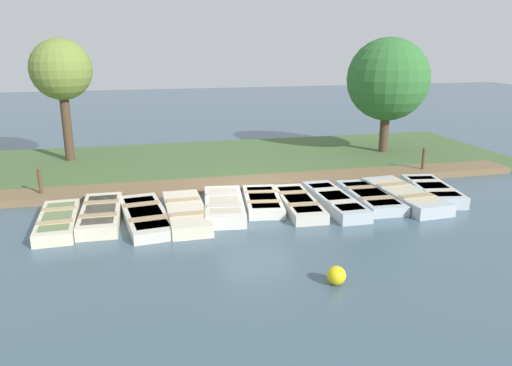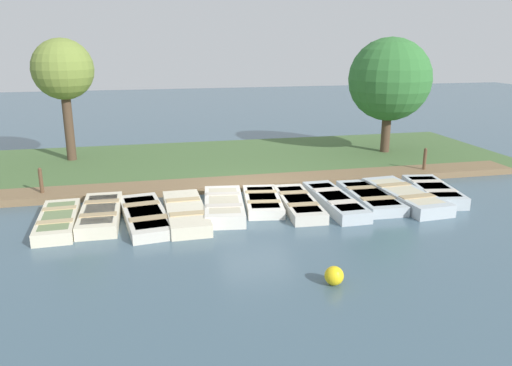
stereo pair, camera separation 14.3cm
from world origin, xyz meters
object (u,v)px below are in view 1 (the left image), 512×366
at_px(rowboat_3, 186,212).
at_px(rowboat_10, 432,191).
at_px(mooring_post_far, 423,161).
at_px(rowboat_4, 224,206).
at_px(buoy, 336,275).
at_px(rowboat_1, 101,214).
at_px(rowboat_7, 334,200).
at_px(rowboat_2, 145,216).
at_px(rowboat_5, 263,201).
at_px(park_tree_left, 388,80).
at_px(rowboat_0, 58,221).
at_px(rowboat_9, 404,195).
at_px(rowboat_8, 370,197).
at_px(park_tree_far_left, 61,71).
at_px(mooring_post_near, 40,184).
at_px(rowboat_6, 298,203).

relative_size(rowboat_3, rowboat_10, 1.12).
xyz_separation_m(rowboat_10, mooring_post_far, (-2.59, 1.19, 0.35)).
distance_m(rowboat_4, buoy, 5.47).
bearing_deg(mooring_post_far, rowboat_1, -78.44).
bearing_deg(rowboat_7, rowboat_1, -93.52).
height_order(rowboat_3, rowboat_7, rowboat_3).
distance_m(rowboat_2, rowboat_4, 2.39).
xyz_separation_m(rowboat_5, park_tree_left, (-5.75, 7.13, 3.27)).
bearing_deg(buoy, park_tree_left, 148.72).
relative_size(rowboat_3, park_tree_left, 0.66).
height_order(rowboat_0, rowboat_5, rowboat_0).
height_order(rowboat_1, rowboat_5, rowboat_1).
relative_size(rowboat_2, rowboat_9, 1.02).
distance_m(rowboat_2, rowboat_3, 1.18).
height_order(rowboat_10, park_tree_left, park_tree_left).
relative_size(buoy, park_tree_left, 0.08).
distance_m(rowboat_2, rowboat_8, 7.21).
height_order(mooring_post_far, park_tree_far_left, park_tree_far_left).
distance_m(rowboat_4, mooring_post_near, 6.24).
bearing_deg(rowboat_1, rowboat_0, -74.98).
height_order(rowboat_3, park_tree_left, park_tree_left).
height_order(rowboat_2, rowboat_6, rowboat_6).
distance_m(rowboat_3, rowboat_9, 7.15).
bearing_deg(park_tree_left, rowboat_7, -37.85).
xyz_separation_m(rowboat_3, park_tree_left, (-6.36, 9.64, 3.24)).
distance_m(rowboat_7, park_tree_far_left, 12.37).
distance_m(rowboat_1, rowboat_7, 7.19).
bearing_deg(rowboat_2, buoy, 30.82).
bearing_deg(rowboat_6, park_tree_far_left, -131.94).
bearing_deg(mooring_post_near, rowboat_8, 75.83).
height_order(rowboat_3, buoy, buoy).
distance_m(rowboat_2, buoy, 6.35).
bearing_deg(rowboat_1, buoy, 45.15).
xyz_separation_m(rowboat_6, park_tree_left, (-6.23, 6.09, 3.26)).
relative_size(rowboat_3, buoy, 8.29).
bearing_deg(mooring_post_far, park_tree_far_left, -109.97).
bearing_deg(rowboat_3, park_tree_left, 122.42).
bearing_deg(rowboat_8, rowboat_5, -94.71).
bearing_deg(park_tree_left, rowboat_9, -21.24).
height_order(rowboat_3, rowboat_9, rowboat_9).
bearing_deg(rowboat_9, rowboat_1, -96.48).
relative_size(mooring_post_near, mooring_post_far, 1.00).
bearing_deg(rowboat_3, rowboat_10, 90.80).
height_order(mooring_post_near, park_tree_left, park_tree_left).
height_order(rowboat_0, rowboat_8, rowboat_0).
bearing_deg(rowboat_1, rowboat_10, 90.09).
bearing_deg(rowboat_0, mooring_post_near, -164.49).
xyz_separation_m(rowboat_0, mooring_post_far, (-2.75, 13.16, 0.37)).
distance_m(rowboat_8, park_tree_far_left, 13.24).
relative_size(rowboat_1, mooring_post_far, 2.96).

